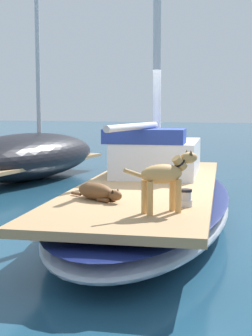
{
  "coord_description": "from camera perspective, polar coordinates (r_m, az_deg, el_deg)",
  "views": [
    {
      "loc": [
        2.51,
        -7.45,
        1.83
      ],
      "look_at": [
        0.0,
        -1.0,
        1.01
      ],
      "focal_mm": 53.45,
      "sensor_mm": 36.0,
      "label": 1
    }
  ],
  "objects": [
    {
      "name": "ground_plane",
      "position": [
        8.07,
        2.59,
        -6.36
      ],
      "size": [
        120.0,
        120.0,
        0.0
      ],
      "primitive_type": "plane",
      "color": "navy"
    },
    {
      "name": "sailboat_main",
      "position": [
        8.0,
        2.61,
        -4.02
      ],
      "size": [
        3.76,
        7.57,
        0.66
      ],
      "color": "#B2B7C1",
      "rests_on": "ground"
    },
    {
      "name": "cabin_house",
      "position": [
        9.01,
        3.58,
        1.49
      ],
      "size": [
        1.77,
        2.44,
        0.84
      ],
      "color": "silver",
      "rests_on": "sailboat_main"
    },
    {
      "name": "dog_brown",
      "position": [
        6.46,
        -3.28,
        -2.72
      ],
      "size": [
        0.9,
        0.49,
        0.22
      ],
      "color": "brown",
      "rests_on": "sailboat_main"
    },
    {
      "name": "dog_tan",
      "position": [
        5.63,
        4.49,
        -0.89
      ],
      "size": [
        0.7,
        0.74,
        0.7
      ],
      "color": "tan",
      "rests_on": "sailboat_main"
    },
    {
      "name": "deck_winch",
      "position": [
        6.06,
        6.83,
        -3.47
      ],
      "size": [
        0.16,
        0.16,
        0.21
      ],
      "color": "#B7B7BC",
      "rests_on": "sailboat_main"
    },
    {
      "name": "coiled_rope",
      "position": [
        7.09,
        -3.08,
        -2.57
      ],
      "size": [
        0.32,
        0.32,
        0.04
      ],
      "primitive_type": "torus",
      "color": "beige",
      "rests_on": "sailboat_main"
    },
    {
      "name": "moored_boat_port_side",
      "position": [
        13.39,
        -11.14,
        1.41
      ],
      "size": [
        2.4,
        5.76,
        5.78
      ],
      "color": "black",
      "rests_on": "ground"
    }
  ]
}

